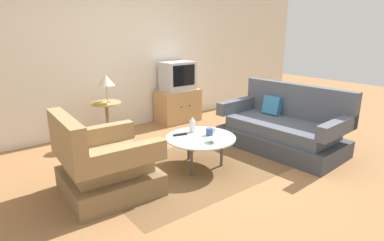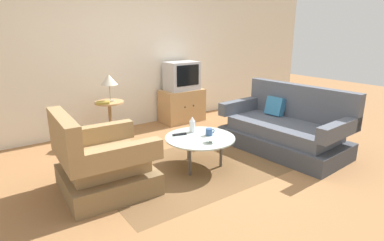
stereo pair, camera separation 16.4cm
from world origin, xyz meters
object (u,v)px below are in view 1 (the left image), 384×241
(coffee_table, at_px, (201,139))
(mug, at_px, (210,132))
(television, at_px, (178,76))
(bowl, at_px, (212,140))
(book, at_px, (100,103))
(tv_stand, at_px, (178,106))
(tv_remote_dark, at_px, (180,134))
(armchair, at_px, (103,167))
(couch, at_px, (283,129))
(side_table, at_px, (107,114))
(vase, at_px, (192,125))
(table_lamp, at_px, (106,81))

(coffee_table, height_order, mug, mug)
(mug, bearing_deg, television, 65.68)
(bowl, relative_size, book, 0.55)
(television, height_order, mug, television)
(tv_stand, bearing_deg, tv_remote_dark, -124.79)
(armchair, xyz_separation_m, couch, (2.62, -0.36, -0.01))
(tv_stand, relative_size, book, 3.42)
(side_table, xyz_separation_m, tv_remote_dark, (0.36, -1.42, -0.03))
(vase, bearing_deg, coffee_table, -99.72)
(mug, bearing_deg, couch, -9.67)
(armchair, xyz_separation_m, mug, (1.37, -0.15, 0.15))
(armchair, xyz_separation_m, television, (2.22, 1.73, 0.57))
(tv_stand, bearing_deg, bowl, -115.49)
(coffee_table, height_order, television, television)
(vase, bearing_deg, armchair, -176.27)
(table_lamp, bearing_deg, coffee_table, -72.90)
(side_table, xyz_separation_m, bowl, (0.51, -1.87, -0.02))
(vase, xyz_separation_m, book, (-0.69, 1.33, 0.14))
(coffee_table, height_order, tv_stand, tv_stand)
(tv_remote_dark, bearing_deg, couch, 179.39)
(vase, bearing_deg, television, 60.07)
(bowl, bearing_deg, tv_remote_dark, 108.71)
(coffee_table, height_order, vase, vase)
(table_lamp, bearing_deg, side_table, -178.20)
(armchair, xyz_separation_m, table_lamp, (0.73, 1.50, 0.65))
(coffee_table, xyz_separation_m, vase, (0.04, 0.21, 0.13))
(vase, height_order, book, book)
(armchair, bearing_deg, book, 160.48)
(tv_remote_dark, bearing_deg, vase, -162.98)
(mug, height_order, book, book)
(couch, xyz_separation_m, mug, (-1.25, 0.21, 0.16))
(coffee_table, distance_m, bowl, 0.24)
(couch, bearing_deg, tv_stand, 6.92)
(table_lamp, relative_size, book, 1.78)
(television, relative_size, book, 2.55)
(tv_stand, xyz_separation_m, book, (-1.64, -0.32, 0.34))
(tv_stand, distance_m, tv_remote_dark, 2.02)
(coffee_table, height_order, side_table, side_table)
(vase, height_order, tv_remote_dark, vase)
(bowl, xyz_separation_m, tv_remote_dark, (-0.15, 0.44, -0.01))
(coffee_table, relative_size, tv_stand, 1.10)
(couch, relative_size, table_lamp, 4.34)
(tv_stand, height_order, book, book)
(coffee_table, xyz_separation_m, television, (0.98, 1.86, 0.49))
(bowl, height_order, tv_remote_dark, bowl)
(coffee_table, relative_size, mug, 6.51)
(mug, relative_size, bowl, 1.05)
(armchair, relative_size, television, 1.63)
(armchair, bearing_deg, coffee_table, 86.81)
(tv_remote_dark, bearing_deg, mug, 158.72)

